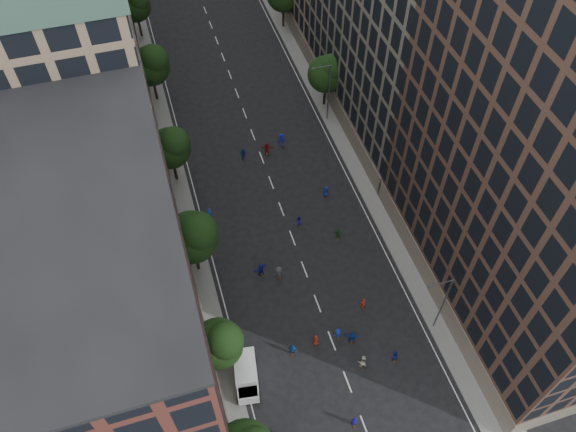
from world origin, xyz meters
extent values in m
plane|color=black|center=(0.00, 40.00, 0.00)|extent=(240.00, 240.00, 0.00)
cube|color=slate|center=(-12.00, 47.50, 0.07)|extent=(4.00, 105.00, 0.15)
cube|color=slate|center=(12.00, 47.50, 0.07)|extent=(4.00, 105.00, 0.15)
cube|color=#542720|center=(-19.00, 11.00, 15.00)|extent=(14.00, 22.00, 30.00)
cube|color=#867058|center=(-19.00, 35.00, 17.00)|extent=(14.00, 26.00, 34.00)
cube|color=#542720|center=(-19.00, 58.00, 14.00)|extent=(14.00, 20.00, 28.00)
cube|color=#4B3328|center=(19.00, 15.00, 18.00)|extent=(14.00, 30.00, 36.00)
cube|color=#645D52|center=(19.00, 44.00, 16.50)|extent=(14.00, 28.00, 33.00)
cylinder|color=black|center=(-11.20, 14.00, 1.85)|extent=(0.36, 0.36, 3.70)
sphere|color=black|center=(-11.20, 14.00, 5.21)|extent=(4.80, 4.80, 4.80)
sphere|color=black|center=(-10.60, 13.52, 6.41)|extent=(3.60, 3.60, 3.60)
cylinder|color=black|center=(-11.20, 26.00, 2.11)|extent=(0.36, 0.36, 4.22)
sphere|color=black|center=(-11.20, 26.00, 5.95)|extent=(5.60, 5.60, 5.60)
sphere|color=black|center=(-10.50, 25.44, 7.35)|extent=(4.20, 4.20, 4.20)
cylinder|color=black|center=(-11.20, 40.00, 1.94)|extent=(0.36, 0.36, 3.87)
sphere|color=black|center=(-11.20, 40.00, 5.46)|extent=(5.00, 5.00, 5.00)
sphere|color=black|center=(-10.57, 39.50, 6.71)|extent=(3.75, 3.75, 3.75)
cylinder|color=black|center=(-11.20, 56.00, 2.02)|extent=(0.36, 0.36, 4.05)
sphere|color=black|center=(-11.20, 56.00, 5.70)|extent=(5.40, 5.40, 5.40)
sphere|color=black|center=(-10.52, 55.46, 7.05)|extent=(4.05, 4.05, 4.05)
cylinder|color=black|center=(-11.20, 72.00, 1.89)|extent=(0.36, 0.36, 3.78)
sphere|color=black|center=(-11.20, 72.00, 5.33)|extent=(4.80, 4.80, 4.80)
sphere|color=black|center=(-10.60, 71.52, 6.53)|extent=(3.60, 3.60, 3.60)
cylinder|color=black|center=(11.20, 48.00, 1.87)|extent=(0.36, 0.36, 3.74)
sphere|color=black|center=(11.20, 48.00, 5.27)|extent=(5.00, 5.00, 5.00)
sphere|color=black|center=(11.82, 47.50, 6.52)|extent=(3.75, 3.75, 3.75)
cylinder|color=black|center=(11.20, 68.00, 1.98)|extent=(0.36, 0.36, 3.96)
cylinder|color=#595B60|center=(10.60, 12.00, 4.50)|extent=(0.18, 0.18, 9.00)
cylinder|color=#595B60|center=(9.40, 12.00, 9.00)|extent=(2.40, 0.12, 0.12)
cube|color=#595B60|center=(8.30, 12.00, 8.95)|extent=(0.50, 0.22, 0.15)
cylinder|color=#595B60|center=(10.60, 45.00, 4.50)|extent=(0.18, 0.18, 9.00)
cylinder|color=#595B60|center=(9.40, 45.00, 9.00)|extent=(2.40, 0.12, 0.12)
cube|color=#595B60|center=(8.30, 45.00, 8.95)|extent=(0.50, 0.22, 0.15)
cube|color=white|center=(-9.21, 12.45, 1.43)|extent=(2.58, 3.82, 2.17)
cube|color=white|center=(-9.53, 10.30, 1.04)|extent=(2.19, 1.85, 1.38)
cube|color=black|center=(-9.53, 10.30, 1.68)|extent=(1.95, 1.53, 0.10)
cylinder|color=black|center=(-10.55, 10.16, 0.38)|extent=(0.36, 0.78, 0.75)
cylinder|color=black|center=(-8.60, 9.86, 0.38)|extent=(0.36, 0.78, 0.75)
cylinder|color=black|center=(-9.98, 13.96, 0.38)|extent=(0.36, 0.78, 0.75)
cylinder|color=black|center=(-8.03, 13.67, 0.38)|extent=(0.36, 0.78, 0.75)
imported|color=#181294|center=(-0.89, 5.01, 0.85)|extent=(0.64, 0.44, 1.70)
imported|color=#121C98|center=(5.15, 9.87, 0.76)|extent=(0.79, 0.63, 1.53)
imported|color=navy|center=(0.65, 13.71, 0.76)|extent=(1.05, 0.69, 1.52)
imported|color=blue|center=(-4.21, 13.34, 0.85)|extent=(1.08, 0.72, 1.71)
imported|color=navy|center=(1.90, 12.87, 0.90)|extent=(1.73, 1.16, 1.79)
imported|color=maroon|center=(-1.68, 13.68, 0.77)|extent=(0.85, 0.65, 1.55)
imported|color=maroon|center=(4.39, 16.17, 0.80)|extent=(0.66, 0.53, 1.59)
imported|color=silver|center=(1.89, 10.15, 0.96)|extent=(1.04, 0.87, 1.91)
imported|color=#3A3B3F|center=(-3.03, 22.27, 0.95)|extent=(1.26, 0.76, 1.91)
imported|color=#1A5822|center=(5.05, 25.42, 0.83)|extent=(1.05, 0.68, 1.66)
imported|color=navy|center=(-4.76, 23.30, 0.90)|extent=(1.74, 1.05, 1.79)
imported|color=#1426A3|center=(5.81, 31.91, 0.80)|extent=(0.84, 0.60, 1.60)
imported|color=#1542B2|center=(-8.50, 32.52, 0.91)|extent=(0.73, 0.55, 1.82)
imported|color=#2016B9|center=(1.19, 28.56, 0.75)|extent=(0.85, 0.73, 1.51)
imported|color=#1516B0|center=(3.15, 41.93, 0.94)|extent=(1.31, 0.87, 1.89)
imported|color=navy|center=(-2.26, 40.97, 0.89)|extent=(1.06, 0.48, 1.78)
imported|color=maroon|center=(0.85, 40.97, 0.91)|extent=(1.77, 0.95, 1.82)
camera|label=1|loc=(-11.64, -9.37, 52.60)|focal=35.00mm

